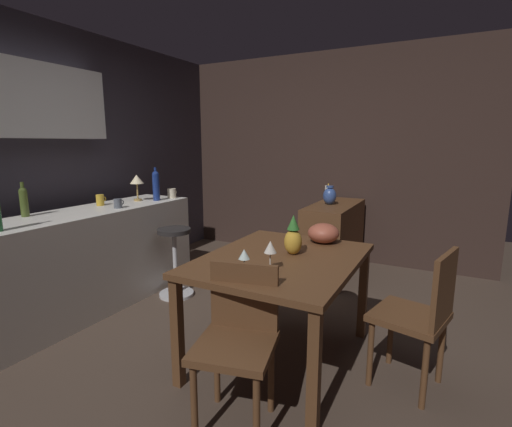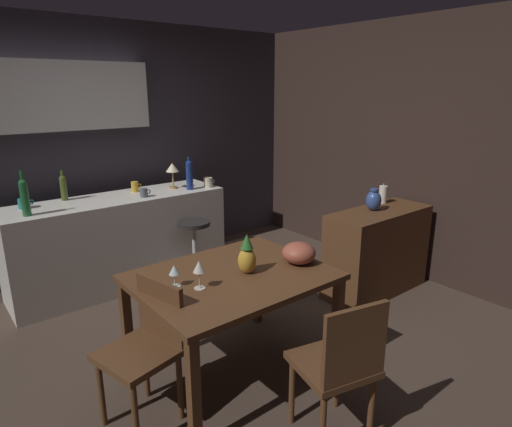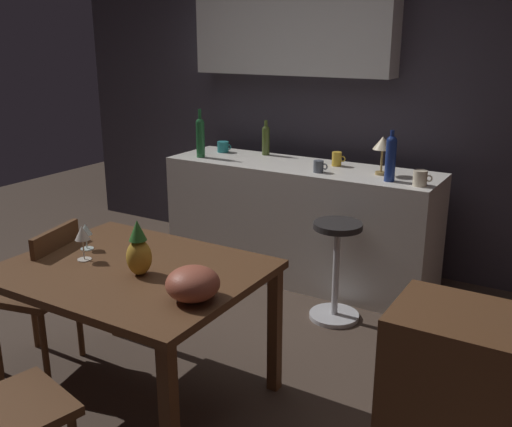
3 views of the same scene
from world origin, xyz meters
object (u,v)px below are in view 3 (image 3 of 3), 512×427
Objects in this scene: wine_glass_left at (86,231)px; fruit_bowl at (193,284)px; dining_table at (133,283)px; wine_bottle_olive at (266,139)px; cup_teal at (223,147)px; wine_bottle_cobalt at (391,157)px; wine_glass_right at (82,234)px; counter_lamp at (383,145)px; cup_slate at (319,166)px; wine_bottle_green at (200,136)px; chair_near_window at (43,289)px; pineapple_centerpiece at (139,251)px; cup_mustard at (337,159)px; bar_stool at (336,268)px; cup_cream at (420,178)px.

wine_glass_left is 0.89m from fruit_bowl.
wine_bottle_olive reaches higher than dining_table.
fruit_bowl is 2.50m from cup_teal.
wine_glass_left is 0.41× the size of wine_bottle_cobalt.
wine_glass_right is (-0.28, -0.05, 0.22)m from dining_table.
counter_lamp is (0.99, 1.82, 0.26)m from wine_glass_left.
wine_bottle_olive is at bearing 91.62° from wine_glass_left.
cup_slate reaches higher than wine_glass_left.
chair_near_window is at bearing -83.72° from wine_bottle_green.
wine_bottle_green reaches higher than pineapple_centerpiece.
wine_bottle_cobalt is at bearing 67.59° from dining_table.
chair_near_window is 7.93× the size of cup_slate.
wine_bottle_green is at bearing -97.55° from cup_teal.
cup_mustard is (0.23, 2.00, 0.30)m from dining_table.
wine_glass_right is 1.40× the size of cup_teal.
cup_teal reaches higher than wine_glass_right.
cup_mustard is at bearing 96.80° from fruit_bowl.
cup_teal is at bearing 94.47° from chair_near_window.
cup_slate is at bearing -95.44° from cup_mustard.
cup_slate is (0.20, 1.73, 0.29)m from dining_table.
cup_slate reaches higher than chair_near_window.
bar_stool is at bearing -99.08° from counter_lamp.
fruit_bowl is 0.84× the size of wine_bottle_olive.
fruit_bowl is 2.22× the size of cup_mustard.
cup_mustard is (0.13, 2.04, 0.10)m from pineapple_centerpiece.
cup_teal is at bearing 111.85° from dining_table.
pineapple_centerpiece is at bearing -62.33° from wine_bottle_green.
dining_table is at bearing -10.60° from wine_glass_left.
wine_bottle_green is 3.58× the size of cup_slate.
wine_glass_right reaches higher than fruit_bowl.
wine_bottle_green is (-1.32, 1.87, 0.26)m from fruit_bowl.
cup_cream is at bearing 55.61° from wine_glass_right.
cup_slate reaches higher than bar_stool.
cup_mustard is at bearing 66.82° from chair_near_window.
wine_bottle_olive is 0.74× the size of wine_bottle_green.
wine_glass_right is 2.05m from wine_bottle_cobalt.
wine_bottle_green reaches higher than bar_stool.
bar_stool is 1.56m from fruit_bowl.
fruit_bowl is 1.83× the size of cup_teal.
chair_near_window is 0.83m from pineapple_centerpiece.
wine_glass_left is 1.74m from wine_bottle_green.
fruit_bowl is 2.30m from wine_bottle_green.
wine_bottle_cobalt is (1.10, 1.67, 0.22)m from wine_glass_left.
wine_glass_left is 1.32× the size of cup_slate.
cup_mustard is at bearing -7.62° from wine_bottle_olive.
cup_mustard is (-0.29, 0.64, 0.59)m from bar_stool.
dining_table is at bearing 164.37° from fruit_bowl.
cup_mustard reaches higher than wine_glass_right.
wine_bottle_olive is 2.18× the size of cup_teal.
wine_bottle_green is (-0.56, 1.78, 0.19)m from wine_glass_right.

